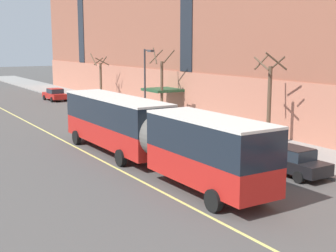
{
  "coord_description": "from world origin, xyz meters",
  "views": [
    {
      "loc": [
        -12.9,
        -24.2,
        7.04
      ],
      "look_at": [
        2.75,
        1.36,
        1.8
      ],
      "focal_mm": 50.0,
      "sensor_mm": 36.0,
      "label": 1
    }
  ],
  "objects_px": {
    "street_tree_mid_block": "(269,97)",
    "street_lamp": "(146,77)",
    "parked_car_red_6": "(208,138)",
    "street_tree_far_uptown": "(162,83)",
    "parked_car_darkgray_2": "(93,105)",
    "parked_car_darkgray_3": "(157,123)",
    "city_bus": "(147,130)",
    "parked_car_black_0": "(290,161)",
    "street_tree_far_downtown": "(100,77)",
    "parked_car_red_4": "(55,94)"
  },
  "relations": [
    {
      "from": "parked_car_red_4",
      "to": "parked_car_red_6",
      "type": "height_order",
      "value": "same"
    },
    {
      "from": "street_tree_mid_block",
      "to": "street_lamp",
      "type": "bearing_deg",
      "value": 100.02
    },
    {
      "from": "parked_car_red_6",
      "to": "parked_car_darkgray_2",
      "type": "bearing_deg",
      "value": 90.19
    },
    {
      "from": "city_bus",
      "to": "street_lamp",
      "type": "distance_m",
      "value": 15.74
    },
    {
      "from": "parked_car_black_0",
      "to": "street_lamp",
      "type": "bearing_deg",
      "value": 85.01
    },
    {
      "from": "parked_car_darkgray_2",
      "to": "parked_car_red_6",
      "type": "distance_m",
      "value": 20.19
    },
    {
      "from": "city_bus",
      "to": "parked_car_darkgray_3",
      "type": "distance_m",
      "value": 10.68
    },
    {
      "from": "street_tree_far_uptown",
      "to": "street_tree_far_downtown",
      "type": "bearing_deg",
      "value": 90.21
    },
    {
      "from": "parked_car_darkgray_2",
      "to": "street_tree_mid_block",
      "type": "distance_m",
      "value": 22.2
    },
    {
      "from": "parked_car_darkgray_2",
      "to": "parked_car_red_6",
      "type": "relative_size",
      "value": 1.05
    },
    {
      "from": "parked_car_darkgray_2",
      "to": "street_lamp",
      "type": "relative_size",
      "value": 0.72
    },
    {
      "from": "parked_car_black_0",
      "to": "parked_car_red_6",
      "type": "distance_m",
      "value": 7.48
    },
    {
      "from": "city_bus",
      "to": "street_tree_far_downtown",
      "type": "distance_m",
      "value": 31.04
    },
    {
      "from": "parked_car_darkgray_2",
      "to": "street_tree_far_downtown",
      "type": "distance_m",
      "value": 8.75
    },
    {
      "from": "parked_car_darkgray_3",
      "to": "parked_car_black_0",
      "type": "bearing_deg",
      "value": -90.03
    },
    {
      "from": "city_bus",
      "to": "street_lamp",
      "type": "height_order",
      "value": "street_lamp"
    },
    {
      "from": "parked_car_darkgray_3",
      "to": "street_lamp",
      "type": "relative_size",
      "value": 0.68
    },
    {
      "from": "street_tree_mid_block",
      "to": "street_tree_far_downtown",
      "type": "distance_m",
      "value": 29.01
    },
    {
      "from": "street_lamp",
      "to": "parked_car_black_0",
      "type": "bearing_deg",
      "value": -94.99
    },
    {
      "from": "city_bus",
      "to": "parked_car_darkgray_2",
      "type": "height_order",
      "value": "city_bus"
    },
    {
      "from": "street_tree_far_downtown",
      "to": "street_tree_far_uptown",
      "type": "bearing_deg",
      "value": -89.79
    },
    {
      "from": "street_tree_mid_block",
      "to": "street_tree_far_downtown",
      "type": "xyz_separation_m",
      "value": [
        -0.02,
        29.01,
        -0.39
      ]
    },
    {
      "from": "parked_car_red_6",
      "to": "street_tree_far_uptown",
      "type": "xyz_separation_m",
      "value": [
        4.1,
        13.13,
        2.61
      ]
    },
    {
      "from": "city_bus",
      "to": "parked_car_darkgray_2",
      "type": "relative_size",
      "value": 4.18
    },
    {
      "from": "parked_car_darkgray_2",
      "to": "street_tree_far_uptown",
      "type": "bearing_deg",
      "value": -59.44
    },
    {
      "from": "parked_car_black_0",
      "to": "parked_car_darkgray_2",
      "type": "relative_size",
      "value": 0.99
    },
    {
      "from": "parked_car_black_0",
      "to": "street_tree_far_uptown",
      "type": "distance_m",
      "value": 21.17
    },
    {
      "from": "parked_car_red_6",
      "to": "street_tree_far_uptown",
      "type": "distance_m",
      "value": 14.0
    },
    {
      "from": "street_tree_far_downtown",
      "to": "parked_car_black_0",
      "type": "bearing_deg",
      "value": -96.53
    },
    {
      "from": "parked_car_red_6",
      "to": "street_tree_far_downtown",
      "type": "distance_m",
      "value": 27.95
    },
    {
      "from": "parked_car_darkgray_3",
      "to": "parked_car_red_4",
      "type": "distance_m",
      "value": 25.7
    },
    {
      "from": "parked_car_black_0",
      "to": "parked_car_red_4",
      "type": "distance_m",
      "value": 40.16
    },
    {
      "from": "city_bus",
      "to": "street_tree_far_uptown",
      "type": "xyz_separation_m",
      "value": [
        9.9,
        14.99,
        1.25
      ]
    },
    {
      "from": "city_bus",
      "to": "street_tree_far_downtown",
      "type": "bearing_deg",
      "value": 71.48
    },
    {
      "from": "city_bus",
      "to": "parked_car_red_4",
      "type": "bearing_deg",
      "value": 80.53
    },
    {
      "from": "parked_car_darkgray_3",
      "to": "parked_car_red_6",
      "type": "bearing_deg",
      "value": -90.35
    },
    {
      "from": "parked_car_black_0",
      "to": "parked_car_darkgray_2",
      "type": "xyz_separation_m",
      "value": [
        -0.1,
        27.68,
        0.0
      ]
    },
    {
      "from": "street_tree_far_uptown",
      "to": "street_lamp",
      "type": "xyz_separation_m",
      "value": [
        -2.38,
        -1.31,
        0.76
      ]
    },
    {
      "from": "parked_car_red_6",
      "to": "street_tree_far_uptown",
      "type": "relative_size",
      "value": 0.67
    },
    {
      "from": "street_tree_mid_block",
      "to": "parked_car_red_6",
      "type": "bearing_deg",
      "value": 160.4
    },
    {
      "from": "parked_car_darkgray_3",
      "to": "parked_car_red_4",
      "type": "xyz_separation_m",
      "value": [
        -0.08,
        25.7,
        0.0
      ]
    },
    {
      "from": "city_bus",
      "to": "parked_car_red_4",
      "type": "xyz_separation_m",
      "value": [
        5.76,
        34.53,
        -1.36
      ]
    },
    {
      "from": "parked_car_darkgray_2",
      "to": "parked_car_red_4",
      "type": "relative_size",
      "value": 1.03
    },
    {
      "from": "city_bus",
      "to": "street_tree_mid_block",
      "type": "bearing_deg",
      "value": 2.37
    },
    {
      "from": "street_tree_far_uptown",
      "to": "parked_car_darkgray_3",
      "type": "bearing_deg",
      "value": -123.41
    },
    {
      "from": "parked_car_black_0",
      "to": "street_tree_mid_block",
      "type": "relative_size",
      "value": 0.72
    },
    {
      "from": "street_tree_far_uptown",
      "to": "parked_car_darkgray_2",
      "type": "bearing_deg",
      "value": 120.56
    },
    {
      "from": "city_bus",
      "to": "street_tree_mid_block",
      "type": "distance_m",
      "value": 9.97
    },
    {
      "from": "parked_car_darkgray_2",
      "to": "street_tree_mid_block",
      "type": "height_order",
      "value": "street_tree_mid_block"
    },
    {
      "from": "parked_car_darkgray_2",
      "to": "parked_car_red_6",
      "type": "bearing_deg",
      "value": -89.81
    }
  ]
}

